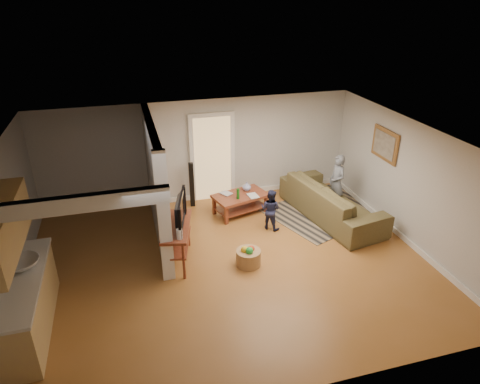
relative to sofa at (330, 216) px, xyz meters
name	(u,v)px	position (x,y,z in m)	size (l,w,h in m)	color
ground	(231,265)	(-2.70, -1.24, 0.00)	(7.50, 7.50, 0.00)	#925A25
room_shell	(167,194)	(-3.76, -0.81, 1.46)	(7.54, 6.02, 2.52)	#B7B4AF
area_rug	(327,210)	(0.08, 0.31, 0.01)	(2.67, 1.95, 0.01)	black
sofa	(330,216)	(0.00, 0.00, 0.00)	(2.80, 1.10, 0.82)	#3F371F
coffee_table	(241,198)	(-1.95, 0.74, 0.37)	(1.37, 1.02, 0.72)	#602316
tv_console	(177,229)	(-3.63, -0.85, 0.73)	(0.77, 1.36, 1.10)	#602316
speaker_left	(184,223)	(-3.43, -0.24, 0.49)	(0.10, 0.10, 0.98)	black
speaker_right	(192,185)	(-2.98, 1.41, 0.55)	(0.11, 0.11, 1.11)	black
toy_basket	(248,257)	(-2.38, -1.31, 0.17)	(0.47, 0.47, 0.42)	olive
child	(334,207)	(0.30, 0.39, 0.00)	(0.49, 0.32, 1.34)	slate
toddler	(270,228)	(-1.52, -0.12, 0.00)	(0.45, 0.35, 0.93)	#1E213F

